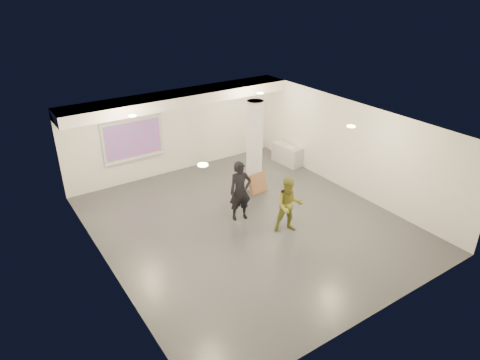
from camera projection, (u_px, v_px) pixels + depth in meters
floor at (248, 224)px, 12.42m from camera, size 8.00×9.00×0.01m
ceiling at (249, 125)px, 11.10m from camera, size 8.00×9.00×0.01m
wall_back at (176, 131)px, 15.12m from camera, size 8.00×0.01×3.00m
wall_front at (378, 260)px, 8.40m from camera, size 8.00×0.01×3.00m
wall_left at (104, 219)px, 9.77m from camera, size 0.01×9.00×3.00m
wall_right at (350, 147)px, 13.75m from camera, size 0.01×9.00×3.00m
soffit_band at (180, 98)px, 14.12m from camera, size 8.00×1.10×0.36m
downlight_nw at (132, 116)px, 11.88m from camera, size 0.22×0.22×0.02m
downlight_ne at (260, 93)px, 14.07m from camera, size 0.22×0.22×0.02m
downlight_sw at (203, 165)px, 8.89m from camera, size 0.22×0.22×0.02m
downlight_se at (351, 126)px, 11.08m from camera, size 0.22×0.22×0.02m
column at (254, 146)px, 13.85m from camera, size 0.52×0.52×3.00m
projection_screen at (133, 140)px, 14.27m from camera, size 2.10×0.13×1.42m
credenza at (287, 154)px, 16.16m from camera, size 0.60×1.27×0.72m
papers_stack at (291, 147)px, 15.80m from camera, size 0.32×0.37×0.02m
cardboard_back at (258, 183)px, 14.02m from camera, size 0.65×0.28×0.68m
cardboard_front at (255, 184)px, 14.07m from camera, size 0.59×0.37×0.60m
woman at (240, 191)px, 12.31m from camera, size 0.74×0.57×1.80m
man at (289, 205)px, 11.76m from camera, size 0.98×0.90×1.62m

